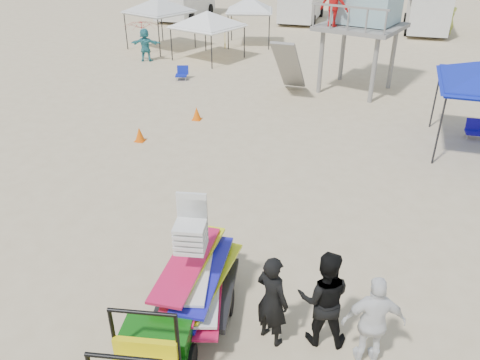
# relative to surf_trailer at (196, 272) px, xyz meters

# --- Properties ---
(ground) EXTENTS (140.00, 140.00, 0.00)m
(ground) POSITION_rel_surf_trailer_xyz_m (-0.54, -0.02, -0.92)
(ground) COLOR beige
(ground) RESTS_ON ground
(surf_trailer) EXTENTS (1.65, 2.57, 2.25)m
(surf_trailer) POSITION_rel_surf_trailer_xyz_m (0.00, 0.00, 0.00)
(surf_trailer) COLOR black
(surf_trailer) RESTS_ON ground
(man_left) EXTENTS (0.79, 0.69, 1.81)m
(man_left) POSITION_rel_surf_trailer_xyz_m (1.52, -0.30, -0.01)
(man_left) COLOR black
(man_left) RESTS_ON ground
(man_mid) EXTENTS (1.01, 0.84, 1.89)m
(man_mid) POSITION_rel_surf_trailer_xyz_m (2.37, -0.05, 0.03)
(man_mid) COLOR black
(man_mid) RESTS_ON ground
(man_right) EXTENTS (1.12, 0.70, 1.78)m
(man_right) POSITION_rel_surf_trailer_xyz_m (3.22, -0.30, -0.03)
(man_right) COLOR white
(man_right) RESTS_ON ground
(canopy_white_a) EXTENTS (3.84, 3.84, 2.96)m
(canopy_white_a) POSITION_rel_surf_trailer_xyz_m (-6.38, 18.21, 1.49)
(canopy_white_a) COLOR black
(canopy_white_a) RESTS_ON ground
(canopy_white_b) EXTENTS (3.93, 3.93, 3.32)m
(canopy_white_b) POSITION_rel_surf_trailer_xyz_m (-9.96, 19.78, 1.85)
(canopy_white_b) COLOR black
(canopy_white_b) RESTS_ON ground
(umbrella_a) EXTENTS (2.28, 2.32, 1.87)m
(umbrella_a) POSITION_rel_surf_trailer_xyz_m (-10.40, 18.27, 0.02)
(umbrella_a) COLOR red
(umbrella_a) RESTS_ON ground
(umbrella_b) EXTENTS (2.90, 2.90, 1.87)m
(umbrella_b) POSITION_rel_surf_trailer_xyz_m (-6.25, 20.84, 0.02)
(umbrella_b) COLOR yellow
(umbrella_b) RESTS_ON ground
(cone_near) EXTENTS (0.34, 0.34, 0.50)m
(cone_near) POSITION_rel_surf_trailer_xyz_m (-4.82, 6.97, -0.67)
(cone_near) COLOR #F65D07
(cone_near) RESTS_ON ground
(cone_far) EXTENTS (0.34, 0.34, 0.50)m
(cone_far) POSITION_rel_surf_trailer_xyz_m (-3.67, 9.42, -0.67)
(cone_far) COLOR #FF6208
(cone_far) RESTS_ON ground
(beach_chair_a) EXTENTS (0.66, 0.72, 0.64)m
(beach_chair_a) POSITION_rel_surf_trailer_xyz_m (-6.28, 14.20, -0.61)
(beach_chair_a) COLOR #0F1EA2
(beach_chair_a) RESTS_ON ground
(beach_chair_b) EXTENTS (0.56, 0.59, 0.64)m
(beach_chair_b) POSITION_rel_surf_trailer_xyz_m (6.23, 10.61, -0.61)
(beach_chair_b) COLOR #190D95
(beach_chair_b) RESTS_ON ground
(rv_mid_right) EXTENTS (2.64, 7.00, 3.25)m
(rv_mid_right) POSITION_rel_surf_trailer_xyz_m (5.46, 29.98, 0.88)
(rv_mid_right) COLOR silver
(rv_mid_right) RESTS_ON ground
(distant_beachgoers) EXTENTS (17.65, 12.98, 1.78)m
(distant_beachgoers) POSITION_rel_surf_trailer_xyz_m (-5.31, 19.93, -0.04)
(distant_beachgoers) COLOR #C9DD53
(distant_beachgoers) RESTS_ON ground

